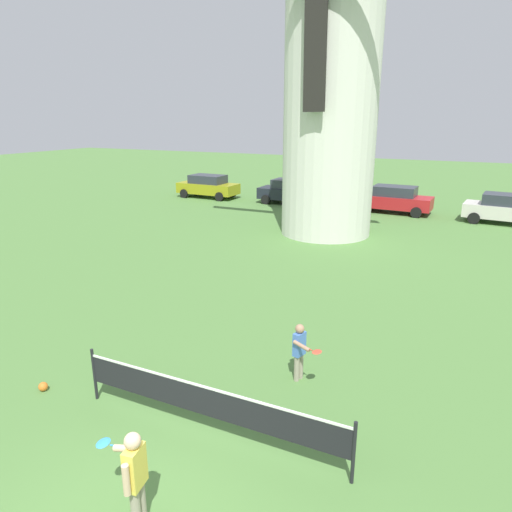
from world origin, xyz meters
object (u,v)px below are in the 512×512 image
at_px(windmill, 332,75).
at_px(parked_car_mustard, 208,186).
at_px(tennis_net, 207,402).
at_px(player_near, 134,475).
at_px(parked_car_red, 394,199).
at_px(stray_ball, 43,387).
at_px(player_far, 300,349).
at_px(parked_car_black, 291,191).
at_px(parked_car_cream, 505,209).

bearing_deg(windmill, parked_car_mustard, 148.64).
bearing_deg(windmill, tennis_net, -80.47).
bearing_deg(player_near, parked_car_red, 91.22).
relative_size(stray_ball, parked_car_mustard, 0.04).
distance_m(stray_ball, parked_car_red, 22.15).
distance_m(player_far, stray_ball, 5.38).
bearing_deg(parked_car_black, stray_ball, -82.06).
distance_m(player_near, parked_car_cream, 23.75).
bearing_deg(tennis_net, windmill, 99.53).
height_order(player_far, parked_car_black, parked_car_black).
distance_m(parked_car_red, parked_car_cream, 5.77).
xyz_separation_m(tennis_net, stray_ball, (-3.79, -0.27, -0.59)).
bearing_deg(stray_ball, parked_car_black, 97.94).
xyz_separation_m(player_near, parked_car_cream, (5.25, 23.16, -0.04)).
bearing_deg(parked_car_black, parked_car_red, -1.03).
height_order(parked_car_red, parked_car_cream, same).
distance_m(tennis_net, parked_car_mustard, 25.07).
bearing_deg(stray_ball, player_far, 29.91).
bearing_deg(tennis_net, parked_car_black, 107.51).
bearing_deg(player_near, parked_car_cream, 77.24).
height_order(windmill, parked_car_black, windmill).
distance_m(parked_car_black, parked_car_red, 6.47).
relative_size(player_far, parked_car_red, 0.30).
height_order(parked_car_black, parked_car_red, same).
relative_size(tennis_net, player_near, 3.48).
bearing_deg(tennis_net, parked_car_red, 91.04).
height_order(windmill, parked_car_cream, windmill).
xyz_separation_m(parked_car_black, parked_car_cream, (12.21, -0.59, -0.00)).
xyz_separation_m(windmill, parked_car_red, (2.15, 6.46, -6.34)).
bearing_deg(player_far, stray_ball, -150.09).
distance_m(player_far, parked_car_black, 20.81).
bearing_deg(stray_ball, parked_car_cream, 66.87).
bearing_deg(parked_car_black, parked_car_mustard, -177.64).
bearing_deg(parked_car_mustard, windmill, -31.36).
xyz_separation_m(windmill, parked_car_mustard, (-10.39, 6.33, -6.34)).
xyz_separation_m(parked_car_red, parked_car_cream, (5.75, -0.47, -0.00)).
height_order(parked_car_black, parked_car_cream, same).
bearing_deg(stray_ball, parked_car_mustard, 112.80).
xyz_separation_m(stray_ball, parked_car_black, (-3.07, 21.99, 0.71)).
height_order(player_near, parked_car_cream, parked_car_cream).
xyz_separation_m(tennis_net, parked_car_black, (-6.86, 21.73, 0.12)).
height_order(stray_ball, parked_car_mustard, parked_car_mustard).
height_order(stray_ball, parked_car_black, parked_car_black).
xyz_separation_m(tennis_net, parked_car_mustard, (-12.93, 21.48, 0.12)).
xyz_separation_m(player_far, parked_car_mustard, (-13.77, 19.08, 0.08)).
distance_m(player_near, player_far, 4.48).
xyz_separation_m(windmill, stray_ball, (-1.24, -15.41, -7.06)).
distance_m(tennis_net, parked_car_cream, 21.81).
bearing_deg(parked_car_mustard, parked_car_red, 0.61).
relative_size(parked_car_red, parked_car_cream, 1.04).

